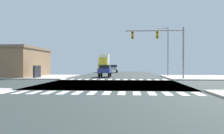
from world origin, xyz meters
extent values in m
cube|color=#2D3533|center=(0.00, 0.00, -0.03)|extent=(14.00, 90.00, 0.05)
cube|color=#2D3533|center=(0.00, 0.00, -0.03)|extent=(90.00, 12.00, 0.05)
cube|color=#B2ADA3|center=(13.00, 12.00, 0.07)|extent=(12.00, 12.00, 0.14)
cube|color=#B3ACA3|center=(-13.00, 12.00, 0.07)|extent=(12.00, 12.00, 0.14)
cube|color=silver|center=(-6.75, -7.30, 0.00)|extent=(0.50, 2.00, 0.01)
cube|color=silver|center=(-5.75, -7.30, 0.00)|extent=(0.50, 2.00, 0.01)
cube|color=silver|center=(-4.75, -7.30, 0.00)|extent=(0.50, 2.00, 0.01)
cube|color=silver|center=(-3.75, -7.30, 0.00)|extent=(0.50, 2.00, 0.01)
cube|color=silver|center=(-2.75, -7.30, 0.00)|extent=(0.50, 2.00, 0.01)
cube|color=silver|center=(-1.75, -7.30, 0.00)|extent=(0.50, 2.00, 0.01)
cube|color=silver|center=(-0.75, -7.30, 0.00)|extent=(0.50, 2.00, 0.01)
cube|color=silver|center=(0.25, -7.30, 0.00)|extent=(0.50, 2.00, 0.01)
cube|color=silver|center=(1.25, -7.30, 0.00)|extent=(0.50, 2.00, 0.01)
cube|color=silver|center=(2.25, -7.30, 0.00)|extent=(0.50, 2.00, 0.01)
cube|color=silver|center=(3.25, -7.30, 0.00)|extent=(0.50, 2.00, 0.01)
cube|color=silver|center=(4.25, -7.30, 0.00)|extent=(0.50, 2.00, 0.01)
cube|color=silver|center=(5.25, -7.30, 0.00)|extent=(0.50, 2.00, 0.01)
cube|color=silver|center=(6.25, -7.30, 0.00)|extent=(0.50, 2.00, 0.01)
cube|color=silver|center=(-6.75, 7.30, 0.00)|extent=(0.50, 2.00, 0.01)
cube|color=silver|center=(-5.75, 7.30, 0.00)|extent=(0.50, 2.00, 0.01)
cube|color=silver|center=(-4.75, 7.30, 0.00)|extent=(0.50, 2.00, 0.01)
cube|color=silver|center=(-3.75, 7.30, 0.00)|extent=(0.50, 2.00, 0.01)
cube|color=silver|center=(-2.75, 7.30, 0.00)|extent=(0.50, 2.00, 0.01)
cube|color=silver|center=(-1.75, 7.30, 0.00)|extent=(0.50, 2.00, 0.01)
cube|color=silver|center=(-0.75, 7.30, 0.00)|extent=(0.50, 2.00, 0.01)
cube|color=silver|center=(0.25, 7.30, 0.00)|extent=(0.50, 2.00, 0.01)
cube|color=silver|center=(1.25, 7.30, 0.00)|extent=(0.50, 2.00, 0.01)
cube|color=silver|center=(2.25, 7.30, 0.00)|extent=(0.50, 2.00, 0.01)
cube|color=silver|center=(3.25, 7.30, 0.00)|extent=(0.50, 2.00, 0.01)
cube|color=silver|center=(4.25, 7.30, 0.00)|extent=(0.50, 2.00, 0.01)
cube|color=silver|center=(5.25, 7.30, 0.00)|extent=(0.50, 2.00, 0.01)
cube|color=silver|center=(6.25, 7.30, 0.00)|extent=(0.50, 2.00, 0.01)
cylinder|color=gray|center=(8.64, 7.59, 3.35)|extent=(0.20, 0.20, 6.70)
cylinder|color=gray|center=(4.95, 7.59, 6.30)|extent=(7.39, 0.14, 0.14)
cube|color=yellow|center=(5.32, 7.59, 5.75)|extent=(0.32, 0.40, 1.00)
sphere|color=black|center=(5.32, 7.35, 6.06)|extent=(0.22, 0.22, 0.22)
sphere|color=orange|center=(5.32, 7.35, 5.75)|extent=(0.22, 0.22, 0.22)
sphere|color=black|center=(5.32, 7.35, 5.44)|extent=(0.22, 0.22, 0.22)
cube|color=yellow|center=(2.14, 7.59, 5.75)|extent=(0.32, 0.40, 1.00)
sphere|color=black|center=(2.14, 7.35, 6.06)|extent=(0.22, 0.22, 0.22)
sphere|color=orange|center=(2.14, 7.35, 5.75)|extent=(0.22, 0.22, 0.22)
sphere|color=black|center=(2.14, 7.35, 5.44)|extent=(0.22, 0.22, 0.22)
cylinder|color=gray|center=(7.82, 14.50, 3.89)|extent=(0.16, 0.16, 7.79)
cylinder|color=gray|center=(7.12, 14.50, 7.69)|extent=(1.40, 0.10, 0.10)
ellipsoid|color=silver|center=(6.42, 14.50, 7.64)|extent=(0.60, 0.32, 0.20)
cube|color=#8A6A49|center=(-17.96, 13.02, 2.13)|extent=(10.88, 10.92, 4.27)
cube|color=#77604A|center=(-17.96, 13.02, 4.47)|extent=(11.18, 11.22, 0.40)
cube|color=black|center=(-11.02, 8.56, 0.90)|extent=(0.24, 2.20, 1.80)
cylinder|color=black|center=(-1.28, 31.81, 0.34)|extent=(0.26, 0.68, 0.68)
cylinder|color=black|center=(-2.72, 31.81, 0.34)|extent=(0.26, 0.68, 0.68)
cylinder|color=black|center=(-1.28, 34.74, 0.34)|extent=(0.26, 0.68, 0.68)
cylinder|color=black|center=(-2.72, 34.74, 0.34)|extent=(0.26, 0.68, 0.68)
cube|color=#A8B2B6|center=(-2.00, 33.27, 1.01)|extent=(1.80, 4.30, 0.66)
cube|color=black|center=(-2.00, 33.27, 1.61)|extent=(1.55, 2.24, 0.54)
cylinder|color=black|center=(-1.28, 11.37, 0.34)|extent=(0.26, 0.68, 0.68)
cylinder|color=black|center=(-2.72, 11.37, 0.34)|extent=(0.26, 0.68, 0.68)
cylinder|color=black|center=(-1.28, 14.30, 0.34)|extent=(0.26, 0.68, 0.68)
cylinder|color=black|center=(-2.72, 14.30, 0.34)|extent=(0.26, 0.68, 0.68)
cube|color=navy|center=(-2.00, 12.83, 1.01)|extent=(1.80, 4.30, 0.66)
cube|color=black|center=(-2.00, 12.83, 1.61)|extent=(1.55, 2.24, 0.54)
cylinder|color=black|center=(-4.04, 36.70, 0.40)|extent=(0.26, 0.80, 0.80)
cylinder|color=black|center=(-5.96, 36.70, 0.40)|extent=(0.26, 0.80, 0.80)
cylinder|color=black|center=(-4.04, 41.59, 0.40)|extent=(0.26, 0.80, 0.80)
cylinder|color=black|center=(-5.96, 41.59, 0.40)|extent=(0.26, 0.80, 0.80)
cube|color=yellow|center=(-5.00, 39.15, 1.54)|extent=(2.40, 7.20, 1.49)
cube|color=white|center=(-5.00, 40.23, 3.57)|extent=(2.30, 4.18, 2.56)
cube|color=yellow|center=(-5.00, 36.99, 3.03)|extent=(2.11, 2.02, 1.49)
camera|label=1|loc=(1.77, -22.90, 1.90)|focal=37.50mm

